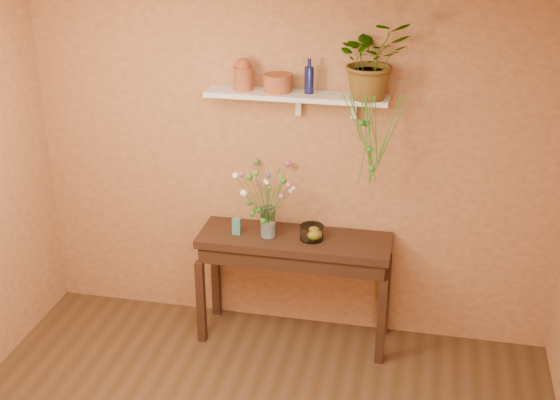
% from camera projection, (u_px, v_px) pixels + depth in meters
% --- Properties ---
extents(room, '(4.04, 4.04, 2.70)m').
position_uv_depth(room, '(217.00, 300.00, 3.81)').
color(room, '#4E341F').
rests_on(room, ground).
extents(sideboard, '(1.44, 0.46, 0.87)m').
position_uv_depth(sideboard, '(295.00, 252.00, 5.60)').
color(sideboard, '#331F11').
rests_on(sideboard, ground).
extents(wall_shelf, '(1.30, 0.24, 0.19)m').
position_uv_depth(wall_shelf, '(298.00, 96.00, 5.25)').
color(wall_shelf, white).
rests_on(wall_shelf, room).
extents(terracotta_jug, '(0.16, 0.16, 0.23)m').
position_uv_depth(terracotta_jug, '(243.00, 75.00, 5.28)').
color(terracotta_jug, '#AD6436').
rests_on(terracotta_jug, wall_shelf).
extents(terracotta_pot, '(0.27, 0.27, 0.12)m').
position_uv_depth(terracotta_pot, '(278.00, 83.00, 5.26)').
color(terracotta_pot, '#AD6436').
rests_on(terracotta_pot, wall_shelf).
extents(blue_bottle, '(0.09, 0.09, 0.24)m').
position_uv_depth(blue_bottle, '(309.00, 79.00, 5.20)').
color(blue_bottle, '#101442').
rests_on(blue_bottle, wall_shelf).
extents(spider_plant, '(0.61, 0.58, 0.54)m').
position_uv_depth(spider_plant, '(372.00, 59.00, 5.02)').
color(spider_plant, '#2D7B1E').
rests_on(spider_plant, wall_shelf).
extents(plant_fronds, '(0.43, 0.21, 0.69)m').
position_uv_depth(plant_fronds, '(370.00, 137.00, 5.08)').
color(plant_fronds, '#2D7B1E').
rests_on(plant_fronds, wall_shelf).
extents(glass_vase, '(0.11, 0.11, 0.23)m').
position_uv_depth(glass_vase, '(268.00, 224.00, 5.52)').
color(glass_vase, white).
rests_on(glass_vase, sideboard).
extents(bouquet, '(0.45, 0.44, 0.45)m').
position_uv_depth(bouquet, '(263.00, 189.00, 5.42)').
color(bouquet, '#386B28').
rests_on(bouquet, glass_vase).
extents(glass_bowl, '(0.18, 0.18, 0.11)m').
position_uv_depth(glass_bowl, '(312.00, 233.00, 5.50)').
color(glass_bowl, white).
rests_on(glass_bowl, sideboard).
extents(lemon, '(0.08, 0.08, 0.08)m').
position_uv_depth(lemon, '(314.00, 234.00, 5.50)').
color(lemon, yellow).
rests_on(lemon, glass_bowl).
extents(carton, '(0.06, 0.05, 0.12)m').
position_uv_depth(carton, '(237.00, 226.00, 5.58)').
color(carton, '#316280').
rests_on(carton, sideboard).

